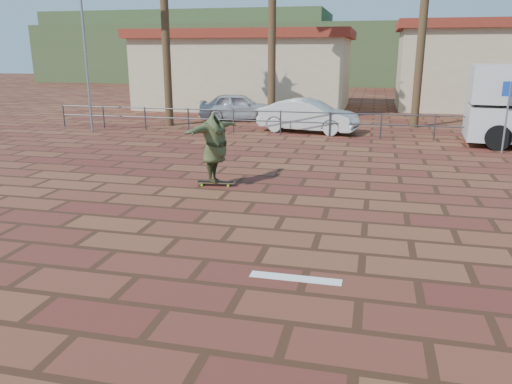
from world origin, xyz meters
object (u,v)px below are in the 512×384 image
Objects in this scene: skateboarder at (215,148)px; longboard at (216,183)px; car_silver at (239,107)px; car_white at (308,116)px.

longboard is at bearing 49.94° from skateboarder.
longboard is at bearing 179.67° from car_silver.
car_white reaches higher than car_silver.
car_silver is at bearing 63.67° from car_white.
longboard is 0.46× the size of skateboarder.
skateboarder is 0.55× the size of car_silver.
longboard is 0.24× the size of car_white.
skateboarder reaches higher than car_silver.
longboard is 0.26× the size of car_silver.
car_white is (3.86, -3.00, 0.02)m from car_silver.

